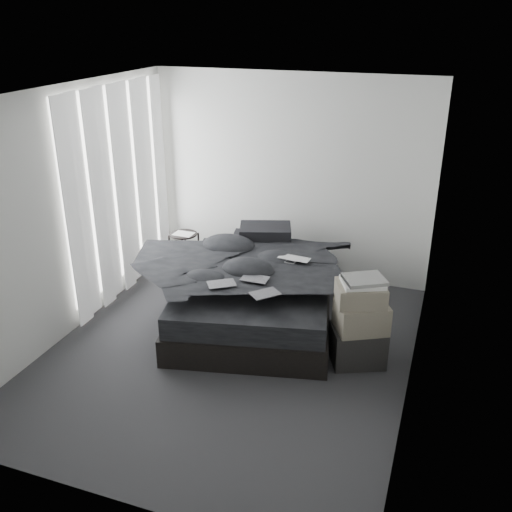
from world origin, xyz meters
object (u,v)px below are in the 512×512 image
(laptop, at_px, (293,254))
(box_lower, at_px, (358,345))
(bed, at_px, (255,307))
(side_stand, at_px, (185,257))

(laptop, relative_size, box_lower, 0.69)
(bed, height_order, box_lower, box_lower)
(bed, xyz_separation_m, box_lower, (1.25, -0.47, 0.04))
(bed, distance_m, side_stand, 1.38)
(laptop, distance_m, side_stand, 1.74)
(laptop, relative_size, side_stand, 0.55)
(side_stand, xyz_separation_m, box_lower, (2.46, -1.13, -0.13))
(bed, bearing_deg, box_lower, -32.98)
(bed, relative_size, side_stand, 3.44)
(side_stand, relative_size, box_lower, 1.26)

